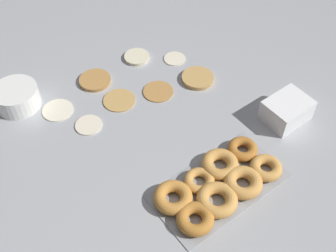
% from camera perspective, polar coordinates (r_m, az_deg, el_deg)
% --- Properties ---
extents(ground_plane, '(3.00, 3.00, 0.00)m').
position_cam_1_polar(ground_plane, '(1.40, -2.95, 1.83)').
color(ground_plane, '#9EA0A5').
extents(pancake_0, '(0.09, 0.09, 0.01)m').
position_cam_1_polar(pancake_0, '(1.38, -10.72, 0.19)').
color(pancake_0, beige).
rests_on(pancake_0, ground_plane).
extents(pancake_1, '(0.11, 0.11, 0.01)m').
position_cam_1_polar(pancake_1, '(1.47, -1.33, 4.76)').
color(pancake_1, '#B27F42').
rests_on(pancake_1, ground_plane).
extents(pancake_2, '(0.11, 0.11, 0.01)m').
position_cam_1_polar(pancake_2, '(1.52, -9.86, 6.12)').
color(pancake_2, '#B27F42').
rests_on(pancake_2, ground_plane).
extents(pancake_3, '(0.11, 0.11, 0.01)m').
position_cam_1_polar(pancake_3, '(1.44, -6.62, 3.54)').
color(pancake_3, tan).
rests_on(pancake_3, ground_plane).
extents(pancake_4, '(0.10, 0.10, 0.01)m').
position_cam_1_polar(pancake_4, '(1.45, -14.72, 2.14)').
color(pancake_4, silver).
rests_on(pancake_4, ground_plane).
extents(pancake_5, '(0.09, 0.09, 0.01)m').
position_cam_1_polar(pancake_5, '(1.60, -4.26, 9.30)').
color(pancake_5, beige).
rests_on(pancake_5, ground_plane).
extents(pancake_6, '(0.11, 0.11, 0.02)m').
position_cam_1_polar(pancake_6, '(1.51, 4.03, 6.47)').
color(pancake_6, tan).
rests_on(pancake_6, ground_plane).
extents(pancake_7, '(0.08, 0.08, 0.01)m').
position_cam_1_polar(pancake_7, '(1.60, 0.90, 9.16)').
color(pancake_7, beige).
rests_on(pancake_7, ground_plane).
extents(donut_tray, '(0.39, 0.21, 0.04)m').
position_cam_1_polar(donut_tray, '(1.21, 6.88, -7.85)').
color(donut_tray, '#93969B').
rests_on(donut_tray, ground_plane).
extents(batter_bowl, '(0.15, 0.15, 0.07)m').
position_cam_1_polar(batter_bowl, '(1.49, -19.83, 3.71)').
color(batter_bowl, white).
rests_on(batter_bowl, ground_plane).
extents(container_stack, '(0.14, 0.11, 0.07)m').
position_cam_1_polar(container_stack, '(1.41, 15.77, 2.08)').
color(container_stack, white).
rests_on(container_stack, ground_plane).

